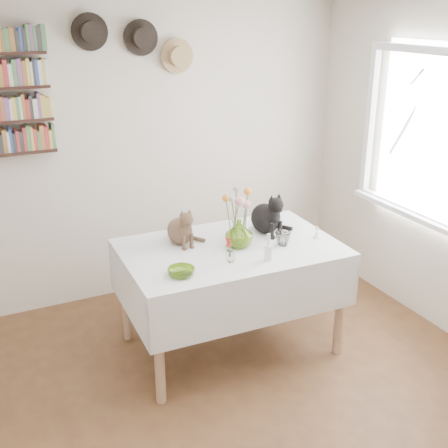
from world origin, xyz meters
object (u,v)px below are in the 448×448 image
tabby_cat (180,224)px  black_cat (266,211)px  flower_vase (239,233)px  dining_table (230,272)px

tabby_cat → black_cat: bearing=-12.9°
tabby_cat → flower_vase: bearing=-40.6°
dining_table → tabby_cat: (-0.30, 0.22, 0.35)m
black_cat → flower_vase: (-0.31, -0.17, -0.07)m
dining_table → black_cat: bearing=20.8°
tabby_cat → black_cat: (0.66, -0.08, 0.02)m
dining_table → tabby_cat: size_ratio=5.38×
tabby_cat → black_cat: black_cat is taller
black_cat → flower_vase: 0.36m
dining_table → black_cat: black_cat is taller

